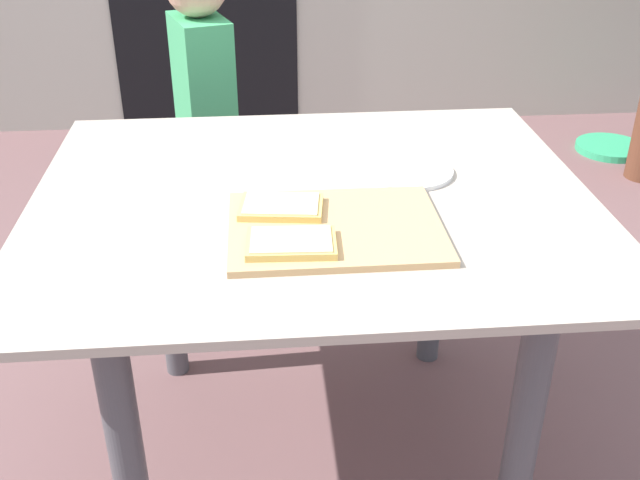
% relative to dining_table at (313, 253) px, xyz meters
% --- Properties ---
extents(ground_plane, '(16.00, 16.00, 0.00)m').
position_rel_dining_table_xyz_m(ground_plane, '(0.00, 0.00, -0.58)').
color(ground_plane, brown).
extents(dining_table, '(1.14, 0.98, 0.72)m').
position_rel_dining_table_xyz_m(dining_table, '(0.00, 0.00, 0.00)').
color(dining_table, '#B4A595').
rests_on(dining_table, ground).
extents(cutting_board, '(0.39, 0.31, 0.01)m').
position_rel_dining_table_xyz_m(cutting_board, '(0.03, -0.16, 0.15)').
color(cutting_board, tan).
rests_on(cutting_board, dining_table).
extents(pizza_slice_near_left, '(0.16, 0.11, 0.02)m').
position_rel_dining_table_xyz_m(pizza_slice_near_left, '(-0.06, -0.24, 0.16)').
color(pizza_slice_near_left, '#D9B65D').
rests_on(pizza_slice_near_left, cutting_board).
extents(pizza_slice_far_left, '(0.17, 0.13, 0.02)m').
position_rel_dining_table_xyz_m(pizza_slice_far_left, '(-0.07, -0.09, 0.16)').
color(pizza_slice_far_left, '#D9B65D').
rests_on(pizza_slice_far_left, cutting_board).
extents(plate_white_right, '(0.20, 0.20, 0.01)m').
position_rel_dining_table_xyz_m(plate_white_right, '(0.21, 0.09, 0.14)').
color(plate_white_right, white).
rests_on(plate_white_right, dining_table).
extents(child_left, '(0.21, 0.27, 1.07)m').
position_rel_dining_table_xyz_m(child_left, '(-0.26, 0.84, 0.04)').
color(child_left, '#453E35').
rests_on(child_left, ground).
extents(garden_hose_coil, '(0.32, 0.32, 0.03)m').
position_rel_dining_table_xyz_m(garden_hose_coil, '(1.59, 1.87, -0.56)').
color(garden_hose_coil, '#34B173').
rests_on(garden_hose_coil, ground).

